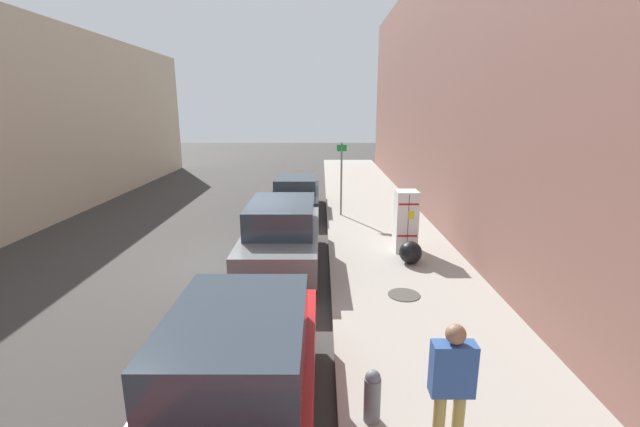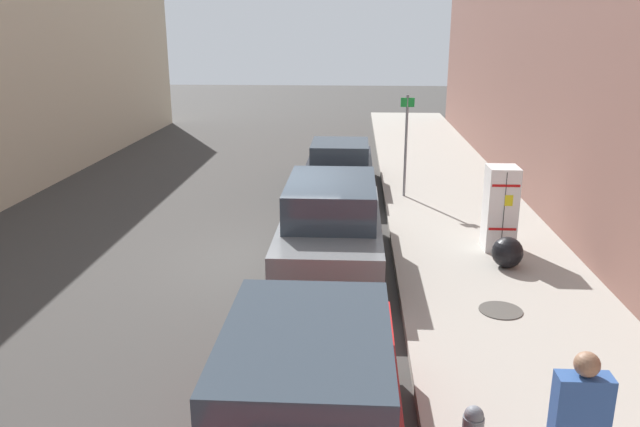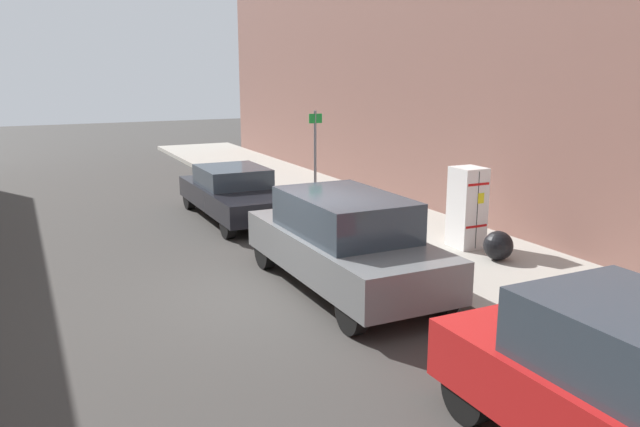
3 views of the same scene
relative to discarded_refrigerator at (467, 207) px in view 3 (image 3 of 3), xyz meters
The scene contains 9 objects.
ground_plane 4.69m from the discarded_refrigerator, ahead, with size 80.00×80.00×0.00m, color #383533.
sidewalk_slab 1.15m from the discarded_refrigerator, 59.34° to the left, with size 3.68×44.00×0.16m, color #9E998E.
building_facade_near 4.55m from the discarded_refrigerator, 168.03° to the left, with size 2.26×39.60×9.39m, color #7F564C.
discarded_refrigerator is the anchor object (origin of this frame).
manhole_cover 3.22m from the discarded_refrigerator, 79.18° to the left, with size 0.70×0.70×0.02m, color #47443F.
street_sign_post 4.47m from the discarded_refrigerator, 68.27° to the right, with size 0.36×0.07×2.73m.
trash_bag 1.22m from the discarded_refrigerator, 87.27° to the left, with size 0.59×0.59×0.59m, color black.
parked_sedan_dark 6.35m from the discarded_refrigerator, 57.23° to the right, with size 1.87×4.74×1.38m.
parked_suv_gray 3.53m from the discarded_refrigerator, 13.59° to the left, with size 1.91×4.81×1.76m.
Camera 3 is at (4.00, 9.76, 3.89)m, focal length 35.00 mm.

